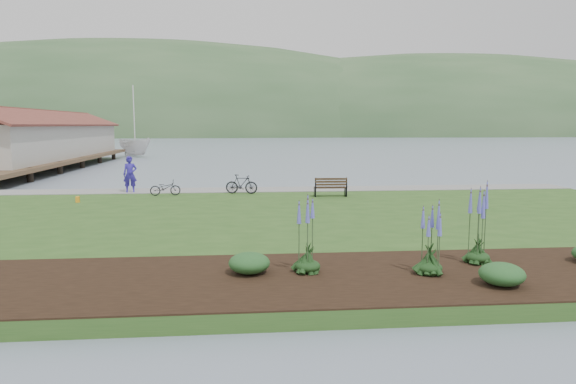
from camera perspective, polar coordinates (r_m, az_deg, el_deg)
The scene contains 17 objects.
ground at distance 21.90m, azimuth -0.82°, elevation -3.04°, with size 600.00×600.00×0.00m, color slate.
lawn at distance 19.91m, azimuth -0.38°, elevation -3.52°, with size 34.00×20.00×0.40m, color #2B511C.
shoreline_path at distance 28.64m, azimuth -1.88°, elevation 0.29°, with size 34.00×2.20×0.03m, color gray.
garden_bed at distance 13.06m, azimuth 16.03°, elevation -8.71°, with size 24.00×4.40×0.04m, color black.
far_hillside at distance 192.73m, azimuth 1.24°, elevation 6.27°, with size 580.00×80.00×38.00m, color #355932, non-canonical shape.
pier_pavilion at distance 52.34m, azimuth -25.86°, elevation 5.24°, with size 8.00×36.00×5.40m.
park_bench at distance 25.92m, azimuth 4.76°, elevation 0.58°, with size 1.65×0.72×1.00m.
person at distance 28.55m, azimuth -17.16°, elevation 2.21°, with size 0.83×0.57×2.29m, color #30229E.
bicycle_a at distance 26.98m, azimuth -13.48°, elevation 0.46°, with size 1.53×0.53×0.80m, color black.
bicycle_b at distance 27.02m, azimuth -5.19°, elevation 0.88°, with size 1.68×0.49×1.01m, color black.
sailboat at distance 67.64m, azimuth -16.58°, elevation 3.77°, with size 10.74×10.94×28.32m, color silver.
pannier at distance 25.91m, azimuth -22.33°, elevation -0.76°, with size 0.16×0.25×0.27m, color orange.
echium_0 at distance 12.76m, azimuth 15.52°, elevation -5.34°, with size 0.62×0.62×1.86m.
echium_1 at distance 14.08m, azimuth 20.47°, elevation -3.33°, with size 0.62×0.62×2.38m.
echium_4 at distance 12.40m, azimuth 2.22°, elevation -4.77°, with size 0.62×0.62×2.27m.
shrub_0 at distance 12.50m, azimuth -4.33°, elevation -7.87°, with size 1.00×1.00×0.50m, color #1E4C21.
shrub_1 at distance 12.52m, azimuth 22.68°, elevation -8.41°, with size 1.00×1.00×0.50m, color #1E4C21.
Camera 1 is at (-1.64, -21.47, 3.99)m, focal length 32.00 mm.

